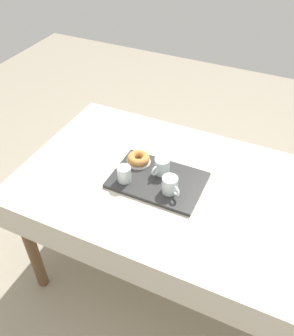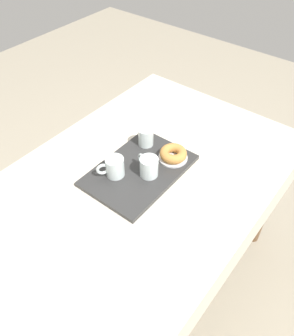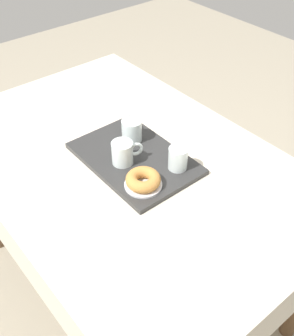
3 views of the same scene
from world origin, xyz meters
name	(u,v)px [view 3 (image 3 of 3)]	position (x,y,z in m)	size (l,w,h in m)	color
ground_plane	(130,283)	(0.00, 0.00, 0.00)	(6.00, 6.00, 0.00)	gray
dining_table	(125,176)	(0.00, 0.00, 0.69)	(1.44, 0.95, 0.78)	beige
serving_tray	(134,158)	(-0.04, -0.02, 0.79)	(0.44, 0.30, 0.02)	#2D2D2D
tea_mug_left	(123,153)	(-0.04, 0.03, 0.84)	(0.07, 0.11, 0.08)	silver
tea_mug_right	(132,131)	(0.05, -0.08, 0.84)	(0.10, 0.08, 0.08)	silver
water_glass_near	(178,159)	(-0.18, -0.10, 0.83)	(0.07, 0.07, 0.08)	silver
donut_plate_left	(143,185)	(-0.17, 0.05, 0.80)	(0.12, 0.12, 0.01)	silver
sugar_donut_left	(143,180)	(-0.17, 0.05, 0.82)	(0.11, 0.11, 0.04)	#BC7F3D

